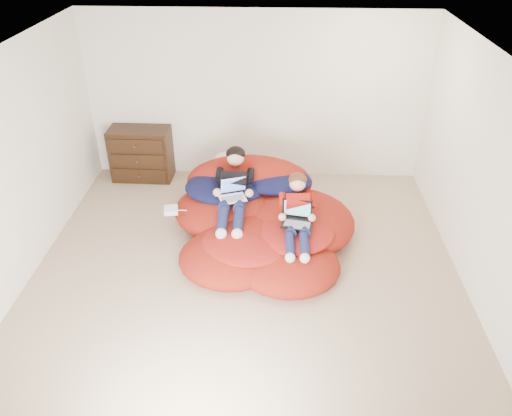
{
  "coord_description": "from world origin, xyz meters",
  "views": [
    {
      "loc": [
        0.33,
        -4.58,
        3.77
      ],
      "look_at": [
        0.11,
        0.31,
        0.7
      ],
      "focal_mm": 35.0,
      "sensor_mm": 36.0,
      "label": 1
    }
  ],
  "objects_px": {
    "dresser": "(141,154)",
    "beanbag_pile": "(259,219)",
    "older_boy": "(234,185)",
    "laptop_white": "(233,192)",
    "laptop_black": "(297,217)",
    "younger_boy": "(297,211)"
  },
  "relations": [
    {
      "from": "beanbag_pile",
      "to": "older_boy",
      "type": "distance_m",
      "value": 0.54
    },
    {
      "from": "laptop_white",
      "to": "dresser",
      "type": "bearing_deg",
      "value": 136.13
    },
    {
      "from": "dresser",
      "to": "laptop_black",
      "type": "distance_m",
      "value": 3.02
    },
    {
      "from": "beanbag_pile",
      "to": "older_boy",
      "type": "bearing_deg",
      "value": 154.58
    },
    {
      "from": "dresser",
      "to": "older_boy",
      "type": "xyz_separation_m",
      "value": [
        1.54,
        -1.35,
        0.25
      ]
    },
    {
      "from": "older_boy",
      "to": "laptop_white",
      "type": "bearing_deg",
      "value": -90.0
    },
    {
      "from": "dresser",
      "to": "younger_boy",
      "type": "xyz_separation_m",
      "value": [
        2.34,
        -1.84,
        0.21
      ]
    },
    {
      "from": "dresser",
      "to": "beanbag_pile",
      "type": "relative_size",
      "value": 0.38
    },
    {
      "from": "dresser",
      "to": "laptop_white",
      "type": "relative_size",
      "value": 2.37
    },
    {
      "from": "dresser",
      "to": "younger_boy",
      "type": "bearing_deg",
      "value": -38.29
    },
    {
      "from": "beanbag_pile",
      "to": "younger_boy",
      "type": "relative_size",
      "value": 2.38
    },
    {
      "from": "younger_boy",
      "to": "laptop_black",
      "type": "xyz_separation_m",
      "value": [
        -0.0,
        -0.07,
        -0.05
      ]
    },
    {
      "from": "beanbag_pile",
      "to": "dresser",
      "type": "bearing_deg",
      "value": 141.17
    },
    {
      "from": "dresser",
      "to": "beanbag_pile",
      "type": "distance_m",
      "value": 2.41
    },
    {
      "from": "laptop_white",
      "to": "younger_boy",
      "type": "bearing_deg",
      "value": -24.43
    },
    {
      "from": "younger_boy",
      "to": "older_boy",
      "type": "bearing_deg",
      "value": 148.06
    },
    {
      "from": "dresser",
      "to": "laptop_black",
      "type": "height_order",
      "value": "dresser"
    },
    {
      "from": "dresser",
      "to": "beanbag_pile",
      "type": "xyz_separation_m",
      "value": [
        1.87,
        -1.51,
        -0.16
      ]
    },
    {
      "from": "older_boy",
      "to": "laptop_white",
      "type": "height_order",
      "value": "older_boy"
    },
    {
      "from": "laptop_white",
      "to": "laptop_black",
      "type": "distance_m",
      "value": 0.9
    },
    {
      "from": "younger_boy",
      "to": "laptop_black",
      "type": "bearing_deg",
      "value": -90.0
    },
    {
      "from": "younger_boy",
      "to": "laptop_black",
      "type": "height_order",
      "value": "younger_boy"
    }
  ]
}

